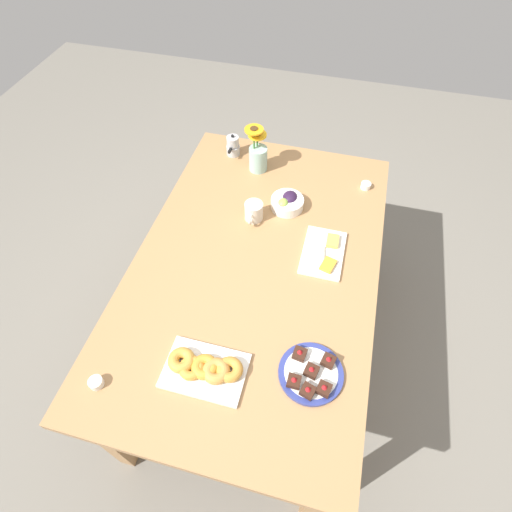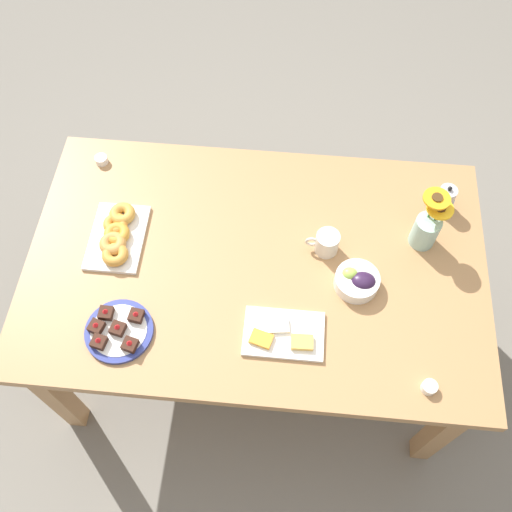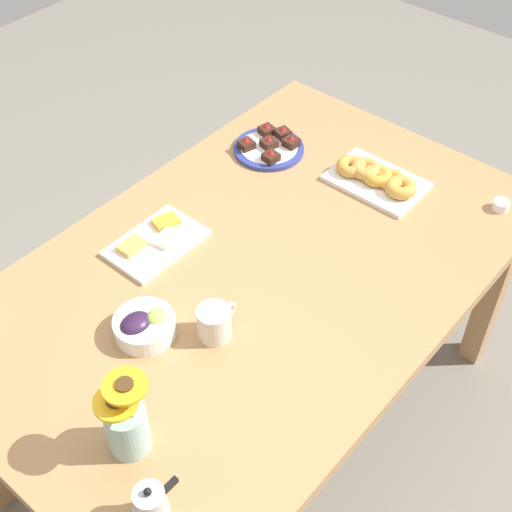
% 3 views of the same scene
% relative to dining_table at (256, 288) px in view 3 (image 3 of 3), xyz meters
% --- Properties ---
extents(ground_plane, '(6.00, 6.00, 0.00)m').
position_rel_dining_table_xyz_m(ground_plane, '(0.00, 0.00, -0.65)').
color(ground_plane, slate).
extents(dining_table, '(1.60, 1.00, 0.74)m').
position_rel_dining_table_xyz_m(dining_table, '(0.00, 0.00, 0.00)').
color(dining_table, '#A87A4C').
rests_on(dining_table, ground_plane).
extents(coffee_mug, '(0.12, 0.08, 0.09)m').
position_rel_dining_table_xyz_m(coffee_mug, '(-0.24, -0.07, 0.13)').
color(coffee_mug, beige).
rests_on(coffee_mug, dining_table).
extents(grape_bowl, '(0.15, 0.15, 0.07)m').
position_rel_dining_table_xyz_m(grape_bowl, '(-0.35, 0.06, 0.12)').
color(grape_bowl, white).
rests_on(grape_bowl, dining_table).
extents(cheese_platter, '(0.26, 0.17, 0.03)m').
position_rel_dining_table_xyz_m(cheese_platter, '(-0.11, 0.26, 0.10)').
color(cheese_platter, white).
rests_on(cheese_platter, dining_table).
extents(croissant_platter, '(0.19, 0.29, 0.05)m').
position_rel_dining_table_xyz_m(croissant_platter, '(0.50, -0.05, 0.11)').
color(croissant_platter, white).
rests_on(croissant_platter, dining_table).
extents(jam_cup_berry, '(0.05, 0.05, 0.03)m').
position_rel_dining_table_xyz_m(jam_cup_berry, '(0.63, -0.39, 0.10)').
color(jam_cup_berry, white).
rests_on(jam_cup_berry, dining_table).
extents(dessert_plate, '(0.22, 0.22, 0.05)m').
position_rel_dining_table_xyz_m(dessert_plate, '(0.42, 0.30, 0.10)').
color(dessert_plate, navy).
rests_on(dessert_plate, dining_table).
extents(flower_vase, '(0.11, 0.11, 0.24)m').
position_rel_dining_table_xyz_m(flower_vase, '(-0.58, -0.14, 0.17)').
color(flower_vase, '#99C1B7').
rests_on(flower_vase, dining_table).
extents(moka_pot, '(0.11, 0.07, 0.12)m').
position_rel_dining_table_xyz_m(moka_pot, '(-0.66, -0.30, 0.13)').
color(moka_pot, '#B7B7BC').
rests_on(moka_pot, dining_table).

